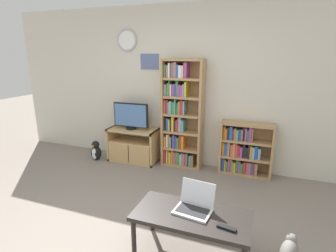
{
  "coord_description": "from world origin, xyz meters",
  "views": [
    {
      "loc": [
        1.27,
        -1.77,
        1.84
      ],
      "look_at": [
        0.14,
        1.29,
        0.94
      ],
      "focal_mm": 28.0,
      "sensor_mm": 36.0,
      "label": 1
    }
  ],
  "objects_px": {
    "television": "(131,116)",
    "bookshelf_tall": "(180,116)",
    "remote_near_laptop": "(227,228)",
    "penguin_figurine": "(96,151)",
    "coffee_table": "(191,218)",
    "laptop": "(195,204)",
    "bookshelf_short": "(243,150)",
    "tv_stand": "(133,145)",
    "cat": "(289,252)"
  },
  "relations": [
    {
      "from": "television",
      "to": "bookshelf_tall",
      "type": "xyz_separation_m",
      "value": [
        0.85,
        0.12,
        0.04
      ]
    },
    {
      "from": "remote_near_laptop",
      "to": "penguin_figurine",
      "type": "relative_size",
      "value": 0.47
    },
    {
      "from": "coffee_table",
      "to": "laptop",
      "type": "bearing_deg",
      "value": 83.35
    },
    {
      "from": "bookshelf_tall",
      "to": "bookshelf_short",
      "type": "bearing_deg",
      "value": 0.5
    },
    {
      "from": "tv_stand",
      "to": "penguin_figurine",
      "type": "xyz_separation_m",
      "value": [
        -0.65,
        -0.21,
        -0.13
      ]
    },
    {
      "from": "tv_stand",
      "to": "television",
      "type": "bearing_deg",
      "value": -164.16
    },
    {
      "from": "television",
      "to": "cat",
      "type": "distance_m",
      "value": 3.02
    },
    {
      "from": "tv_stand",
      "to": "bookshelf_short",
      "type": "height_order",
      "value": "bookshelf_short"
    },
    {
      "from": "bookshelf_tall",
      "to": "penguin_figurine",
      "type": "height_order",
      "value": "bookshelf_tall"
    },
    {
      "from": "coffee_table",
      "to": "laptop",
      "type": "xyz_separation_m",
      "value": [
        0.01,
        0.08,
        0.11
      ]
    },
    {
      "from": "bookshelf_short",
      "to": "cat",
      "type": "relative_size",
      "value": 1.61
    },
    {
      "from": "television",
      "to": "laptop",
      "type": "distance_m",
      "value": 2.4
    },
    {
      "from": "bookshelf_short",
      "to": "penguin_figurine",
      "type": "height_order",
      "value": "bookshelf_short"
    },
    {
      "from": "laptop",
      "to": "remote_near_laptop",
      "type": "height_order",
      "value": "laptop"
    },
    {
      "from": "remote_near_laptop",
      "to": "penguin_figurine",
      "type": "distance_m",
      "value": 3.09
    },
    {
      "from": "bookshelf_tall",
      "to": "tv_stand",
      "type": "bearing_deg",
      "value": -172.46
    },
    {
      "from": "bookshelf_tall",
      "to": "cat",
      "type": "bearing_deg",
      "value": -47.84
    },
    {
      "from": "remote_near_laptop",
      "to": "bookshelf_tall",
      "type": "bearing_deg",
      "value": -142.92
    },
    {
      "from": "bookshelf_tall",
      "to": "cat",
      "type": "height_order",
      "value": "bookshelf_tall"
    },
    {
      "from": "remote_near_laptop",
      "to": "cat",
      "type": "distance_m",
      "value": 0.69
    },
    {
      "from": "bookshelf_short",
      "to": "remote_near_laptop",
      "type": "distance_m",
      "value": 2.07
    },
    {
      "from": "laptop",
      "to": "cat",
      "type": "xyz_separation_m",
      "value": [
        0.85,
        0.12,
        -0.38
      ]
    },
    {
      "from": "bookshelf_short",
      "to": "cat",
      "type": "bearing_deg",
      "value": -72.13
    },
    {
      "from": "coffee_table",
      "to": "laptop",
      "type": "distance_m",
      "value": 0.13
    },
    {
      "from": "tv_stand",
      "to": "bookshelf_tall",
      "type": "xyz_separation_m",
      "value": [
        0.82,
        0.11,
        0.56
      ]
    },
    {
      "from": "coffee_table",
      "to": "cat",
      "type": "bearing_deg",
      "value": 12.89
    },
    {
      "from": "television",
      "to": "bookshelf_short",
      "type": "bearing_deg",
      "value": 3.82
    },
    {
      "from": "television",
      "to": "remote_near_laptop",
      "type": "xyz_separation_m",
      "value": [
        1.91,
        -1.95,
        -0.36
      ]
    },
    {
      "from": "laptop",
      "to": "cat",
      "type": "height_order",
      "value": "laptop"
    },
    {
      "from": "coffee_table",
      "to": "bookshelf_tall",
      "type": "bearing_deg",
      "value": 110.61
    },
    {
      "from": "television",
      "to": "bookshelf_tall",
      "type": "relative_size",
      "value": 0.36
    },
    {
      "from": "bookshelf_tall",
      "to": "coffee_table",
      "type": "bearing_deg",
      "value": -69.39
    },
    {
      "from": "laptop",
      "to": "remote_near_laptop",
      "type": "distance_m",
      "value": 0.37
    },
    {
      "from": "cat",
      "to": "penguin_figurine",
      "type": "height_order",
      "value": "penguin_figurine"
    },
    {
      "from": "tv_stand",
      "to": "penguin_figurine",
      "type": "distance_m",
      "value": 0.69
    },
    {
      "from": "coffee_table",
      "to": "penguin_figurine",
      "type": "xyz_separation_m",
      "value": [
        -2.21,
        1.64,
        -0.23
      ]
    },
    {
      "from": "bookshelf_tall",
      "to": "cat",
      "type": "distance_m",
      "value": 2.49
    },
    {
      "from": "bookshelf_tall",
      "to": "remote_near_laptop",
      "type": "distance_m",
      "value": 2.35
    },
    {
      "from": "television",
      "to": "bookshelf_short",
      "type": "relative_size",
      "value": 0.76
    },
    {
      "from": "bookshelf_tall",
      "to": "laptop",
      "type": "height_order",
      "value": "bookshelf_tall"
    },
    {
      "from": "television",
      "to": "laptop",
      "type": "relative_size",
      "value": 1.75
    },
    {
      "from": "bookshelf_tall",
      "to": "coffee_table",
      "type": "xyz_separation_m",
      "value": [
        0.74,
        -1.96,
        -0.46
      ]
    },
    {
      "from": "bookshelf_tall",
      "to": "bookshelf_short",
      "type": "height_order",
      "value": "bookshelf_tall"
    },
    {
      "from": "television",
      "to": "penguin_figurine",
      "type": "distance_m",
      "value": 0.92
    },
    {
      "from": "cat",
      "to": "bookshelf_short",
      "type": "bearing_deg",
      "value": 120.66
    },
    {
      "from": "bookshelf_tall",
      "to": "bookshelf_short",
      "type": "distance_m",
      "value": 1.12
    },
    {
      "from": "bookshelf_short",
      "to": "laptop",
      "type": "distance_m",
      "value": 1.92
    },
    {
      "from": "coffee_table",
      "to": "remote_near_laptop",
      "type": "relative_size",
      "value": 6.38
    },
    {
      "from": "bookshelf_short",
      "to": "penguin_figurine",
      "type": "distance_m",
      "value": 2.53
    },
    {
      "from": "television",
      "to": "remote_near_laptop",
      "type": "relative_size",
      "value": 3.81
    }
  ]
}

